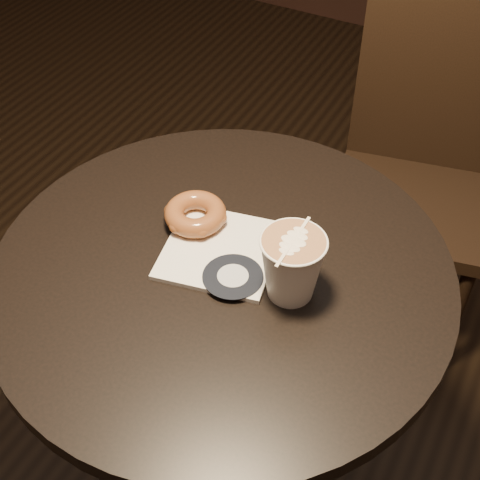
# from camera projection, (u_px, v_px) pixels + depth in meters

# --- Properties ---
(cafe_table) EXTENTS (0.70, 0.70, 0.75)m
(cafe_table) POSITION_uv_depth(u_px,v_px,m) (224.00, 345.00, 1.14)
(cafe_table) COLOR black
(cafe_table) RESTS_ON ground
(chair) EXTENTS (0.43, 0.43, 0.92)m
(chair) POSITION_uv_depth(u_px,v_px,m) (422.00, 150.00, 1.59)
(chair) COLOR black
(chair) RESTS_ON ground
(pastry_bag) EXTENTS (0.20, 0.20, 0.01)m
(pastry_bag) POSITION_uv_depth(u_px,v_px,m) (221.00, 250.00, 1.02)
(pastry_bag) COLOR white
(pastry_bag) RESTS_ON cafe_table
(doughnut) EXTENTS (0.10, 0.10, 0.03)m
(doughnut) POSITION_uv_depth(u_px,v_px,m) (195.00, 214.00, 1.05)
(doughnut) COLOR brown
(doughnut) RESTS_ON pastry_bag
(latte_cup) EXTENTS (0.09, 0.09, 0.10)m
(latte_cup) POSITION_uv_depth(u_px,v_px,m) (292.00, 267.00, 0.93)
(latte_cup) COLOR white
(latte_cup) RESTS_ON cafe_table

